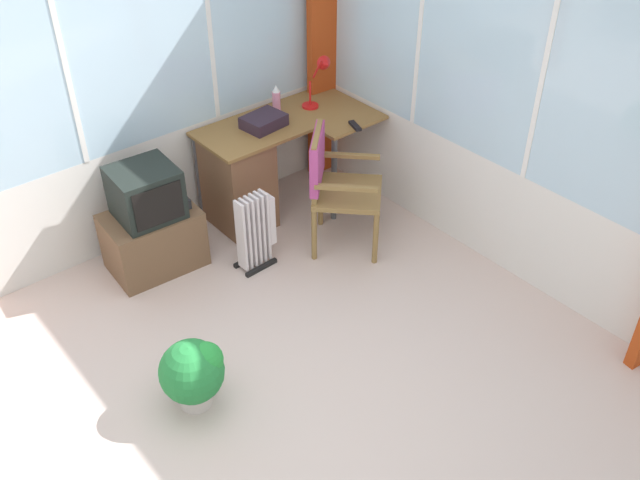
% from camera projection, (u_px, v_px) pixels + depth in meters
% --- Properties ---
extents(ground, '(5.22, 5.03, 0.06)m').
position_uv_depth(ground, '(269.00, 422.00, 4.03)').
color(ground, beige).
extents(north_window_panel, '(4.22, 0.07, 2.68)m').
position_uv_depth(north_window_panel, '(68.00, 83.00, 4.48)').
color(north_window_panel, silver).
rests_on(north_window_panel, ground).
extents(east_window_panel, '(0.07, 4.03, 2.68)m').
position_uv_depth(east_window_panel, '(542.00, 96.00, 4.32)').
color(east_window_panel, silver).
rests_on(east_window_panel, ground).
extents(curtain_corner, '(0.28, 0.08, 2.58)m').
position_uv_depth(curtain_corner, '(324.00, 24.00, 5.46)').
color(curtain_corner, '#B33E15').
rests_on(curtain_corner, ground).
extents(desk, '(1.33, 0.76, 0.75)m').
position_uv_depth(desk, '(244.00, 175.00, 5.37)').
color(desk, olive).
rests_on(desk, ground).
extents(desk_lamp, '(0.23, 0.20, 0.41)m').
position_uv_depth(desk_lamp, '(322.00, 74.00, 5.37)').
color(desk_lamp, red).
rests_on(desk_lamp, desk).
extents(tv_remote, '(0.09, 0.16, 0.02)m').
position_uv_depth(tv_remote, '(355.00, 126.00, 5.25)').
color(tv_remote, black).
rests_on(tv_remote, desk).
extents(spray_bottle, '(0.06, 0.06, 0.22)m').
position_uv_depth(spray_bottle, '(276.00, 99.00, 5.41)').
color(spray_bottle, pink).
rests_on(spray_bottle, desk).
extents(paper_tray, '(0.33, 0.26, 0.09)m').
position_uv_depth(paper_tray, '(264.00, 121.00, 5.24)').
color(paper_tray, '#2C1E2C').
rests_on(paper_tray, desk).
extents(wooden_armchair, '(0.68, 0.68, 0.91)m').
position_uv_depth(wooden_armchair, '(330.00, 176.00, 5.02)').
color(wooden_armchair, olive).
rests_on(wooden_armchair, ground).
extents(tv_on_stand, '(0.67, 0.48, 0.80)m').
position_uv_depth(tv_on_stand, '(151.00, 225.00, 4.93)').
color(tv_on_stand, brown).
rests_on(tv_on_stand, ground).
extents(space_heater, '(0.31, 0.18, 0.59)m').
position_uv_depth(space_heater, '(256.00, 230.00, 4.97)').
color(space_heater, silver).
rests_on(space_heater, ground).
extents(potted_plant, '(0.37, 0.37, 0.44)m').
position_uv_depth(potted_plant, '(194.00, 372.00, 3.96)').
color(potted_plant, beige).
rests_on(potted_plant, ground).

